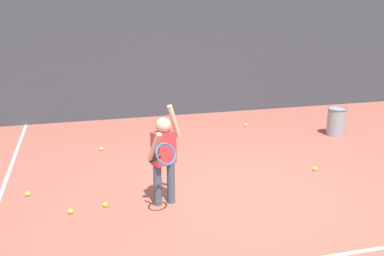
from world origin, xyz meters
TOP-DOWN VIEW (x-y plane):
  - ground_plane at (0.00, 0.00)m, footprint 20.00×20.00m
  - court_line_sideline at (-3.29, 1.00)m, footprint 0.05×9.00m
  - back_fence_windscreen at (0.00, 4.54)m, footprint 12.43×0.08m
  - fence_post_1 at (0.00, 4.60)m, footprint 0.09×0.09m
  - tennis_player at (-1.09, -0.06)m, footprint 0.51×0.79m
  - ball_hopper at (2.87, 2.13)m, footprint 0.38×0.38m
  - tennis_ball_1 at (-1.87, 0.06)m, footprint 0.07×0.07m
  - tennis_ball_2 at (-2.33, -0.02)m, footprint 0.07×0.07m
  - tennis_ball_3 at (-2.91, 0.68)m, footprint 0.07×0.07m
  - tennis_ball_4 at (-1.79, 2.37)m, footprint 0.07×0.07m
  - tennis_ball_5 at (1.48, 0.50)m, footprint 0.07×0.07m
  - tennis_ball_7 at (1.34, 3.19)m, footprint 0.07×0.07m

SIDE VIEW (x-z plane):
  - ground_plane at x=0.00m, z-range 0.00..0.00m
  - court_line_sideline at x=-3.29m, z-range 0.00..0.00m
  - tennis_ball_1 at x=-1.87m, z-range 0.00..0.07m
  - tennis_ball_2 at x=-2.33m, z-range 0.00..0.07m
  - tennis_ball_3 at x=-2.91m, z-range 0.00..0.07m
  - tennis_ball_4 at x=-1.79m, z-range 0.00..0.07m
  - tennis_ball_5 at x=1.48m, z-range 0.00..0.07m
  - tennis_ball_7 at x=1.34m, z-range 0.00..0.07m
  - ball_hopper at x=2.87m, z-range 0.01..0.57m
  - tennis_player at x=-1.09m, z-range 0.05..1.40m
  - back_fence_windscreen at x=0.00m, z-range 0.00..3.67m
  - fence_post_1 at x=0.00m, z-range 0.00..3.82m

